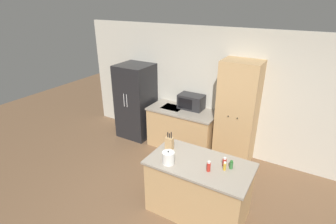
{
  "coord_description": "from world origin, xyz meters",
  "views": [
    {
      "loc": [
        1.41,
        -2.64,
        3.1
      ],
      "look_at": [
        -0.96,
        1.4,
        1.05
      ],
      "focal_mm": 28.0,
      "sensor_mm": 36.0,
      "label": 1
    }
  ],
  "objects_px": {
    "refrigerator": "(136,101)",
    "knife_block": "(169,143)",
    "kettle": "(168,158)",
    "pantry_cabinet": "(237,114)",
    "microwave": "(191,102)",
    "spice_bottle_green_herb": "(224,162)",
    "spice_bottle_amber_oil": "(225,166)",
    "spice_bottle_tall_dark": "(231,165)",
    "spice_bottle_short_red": "(209,166)"
  },
  "relations": [
    {
      "from": "refrigerator",
      "to": "knife_block",
      "type": "bearing_deg",
      "value": -40.11
    },
    {
      "from": "knife_block",
      "to": "kettle",
      "type": "relative_size",
      "value": 1.48
    },
    {
      "from": "pantry_cabinet",
      "to": "microwave",
      "type": "relative_size",
      "value": 3.89
    },
    {
      "from": "spice_bottle_green_herb",
      "to": "spice_bottle_amber_oil",
      "type": "bearing_deg",
      "value": -69.46
    },
    {
      "from": "microwave",
      "to": "kettle",
      "type": "relative_size",
      "value": 2.59
    },
    {
      "from": "refrigerator",
      "to": "spice_bottle_tall_dark",
      "type": "xyz_separation_m",
      "value": [
        2.78,
        -1.5,
        0.1
      ]
    },
    {
      "from": "spice_bottle_short_red",
      "to": "refrigerator",
      "type": "bearing_deg",
      "value": 145.83
    },
    {
      "from": "pantry_cabinet",
      "to": "spice_bottle_green_herb",
      "type": "height_order",
      "value": "pantry_cabinet"
    },
    {
      "from": "pantry_cabinet",
      "to": "spice_bottle_amber_oil",
      "type": "distance_m",
      "value": 1.71
    },
    {
      "from": "pantry_cabinet",
      "to": "spice_bottle_tall_dark",
      "type": "relative_size",
      "value": 16.5
    },
    {
      "from": "microwave",
      "to": "spice_bottle_short_red",
      "type": "bearing_deg",
      "value": -58.06
    },
    {
      "from": "knife_block",
      "to": "spice_bottle_green_herb",
      "type": "xyz_separation_m",
      "value": [
        0.9,
        0.01,
        -0.04
      ]
    },
    {
      "from": "spice_bottle_amber_oil",
      "to": "kettle",
      "type": "xyz_separation_m",
      "value": [
        -0.75,
        -0.25,
        0.03
      ]
    },
    {
      "from": "knife_block",
      "to": "spice_bottle_green_herb",
      "type": "distance_m",
      "value": 0.9
    },
    {
      "from": "refrigerator",
      "to": "spice_bottle_short_red",
      "type": "bearing_deg",
      "value": -34.17
    },
    {
      "from": "kettle",
      "to": "spice_bottle_short_red",
      "type": "bearing_deg",
      "value": 11.79
    },
    {
      "from": "refrigerator",
      "to": "kettle",
      "type": "height_order",
      "value": "refrigerator"
    },
    {
      "from": "pantry_cabinet",
      "to": "spice_bottle_short_red",
      "type": "relative_size",
      "value": 13.36
    },
    {
      "from": "microwave",
      "to": "spice_bottle_green_herb",
      "type": "xyz_separation_m",
      "value": [
        1.33,
        -1.66,
        -0.09
      ]
    },
    {
      "from": "spice_bottle_tall_dark",
      "to": "spice_bottle_amber_oil",
      "type": "relative_size",
      "value": 0.96
    },
    {
      "from": "spice_bottle_tall_dark",
      "to": "spice_bottle_green_herb",
      "type": "distance_m",
      "value": 0.11
    },
    {
      "from": "pantry_cabinet",
      "to": "spice_bottle_green_herb",
      "type": "relative_size",
      "value": 15.8
    },
    {
      "from": "pantry_cabinet",
      "to": "knife_block",
      "type": "xyz_separation_m",
      "value": [
        -0.6,
        -1.58,
        -0.03
      ]
    },
    {
      "from": "microwave",
      "to": "knife_block",
      "type": "bearing_deg",
      "value": -75.64
    },
    {
      "from": "pantry_cabinet",
      "to": "spice_bottle_amber_oil",
      "type": "relative_size",
      "value": 15.88
    },
    {
      "from": "knife_block",
      "to": "spice_bottle_green_herb",
      "type": "bearing_deg",
      "value": 0.69
    },
    {
      "from": "knife_block",
      "to": "kettle",
      "type": "distance_m",
      "value": 0.39
    },
    {
      "from": "spice_bottle_green_herb",
      "to": "kettle",
      "type": "relative_size",
      "value": 0.64
    },
    {
      "from": "refrigerator",
      "to": "spice_bottle_short_red",
      "type": "relative_size",
      "value": 11.15
    },
    {
      "from": "pantry_cabinet",
      "to": "kettle",
      "type": "height_order",
      "value": "pantry_cabinet"
    },
    {
      "from": "pantry_cabinet",
      "to": "spice_bottle_tall_dark",
      "type": "height_order",
      "value": "pantry_cabinet"
    },
    {
      "from": "refrigerator",
      "to": "spice_bottle_tall_dark",
      "type": "relative_size",
      "value": 13.78
    },
    {
      "from": "pantry_cabinet",
      "to": "knife_block",
      "type": "distance_m",
      "value": 1.69
    },
    {
      "from": "pantry_cabinet",
      "to": "kettle",
      "type": "bearing_deg",
      "value": -102.2
    },
    {
      "from": "spice_bottle_amber_oil",
      "to": "microwave",
      "type": "bearing_deg",
      "value": 127.74
    },
    {
      "from": "spice_bottle_amber_oil",
      "to": "spice_bottle_green_herb",
      "type": "bearing_deg",
      "value": 110.54
    },
    {
      "from": "spice_bottle_amber_oil",
      "to": "kettle",
      "type": "relative_size",
      "value": 0.64
    },
    {
      "from": "knife_block",
      "to": "refrigerator",
      "type": "bearing_deg",
      "value": 139.89
    },
    {
      "from": "spice_bottle_short_red",
      "to": "kettle",
      "type": "distance_m",
      "value": 0.58
    },
    {
      "from": "microwave",
      "to": "spice_bottle_tall_dark",
      "type": "bearing_deg",
      "value": -49.6
    },
    {
      "from": "pantry_cabinet",
      "to": "spice_bottle_amber_oil",
      "type": "height_order",
      "value": "pantry_cabinet"
    },
    {
      "from": "pantry_cabinet",
      "to": "kettle",
      "type": "distance_m",
      "value": 1.97
    },
    {
      "from": "spice_bottle_short_red",
      "to": "spice_bottle_amber_oil",
      "type": "distance_m",
      "value": 0.23
    },
    {
      "from": "refrigerator",
      "to": "pantry_cabinet",
      "type": "height_order",
      "value": "pantry_cabinet"
    },
    {
      "from": "spice_bottle_amber_oil",
      "to": "refrigerator",
      "type": "bearing_deg",
      "value": 149.7
    },
    {
      "from": "knife_block",
      "to": "spice_bottle_green_herb",
      "type": "height_order",
      "value": "knife_block"
    },
    {
      "from": "microwave",
      "to": "spice_bottle_short_red",
      "type": "xyz_separation_m",
      "value": [
        1.18,
        -1.89,
        -0.08
      ]
    },
    {
      "from": "knife_block",
      "to": "spice_bottle_tall_dark",
      "type": "xyz_separation_m",
      "value": [
        1.0,
        -0.01,
        -0.05
      ]
    },
    {
      "from": "spice_bottle_amber_oil",
      "to": "kettle",
      "type": "distance_m",
      "value": 0.79
    },
    {
      "from": "pantry_cabinet",
      "to": "spice_bottle_tall_dark",
      "type": "distance_m",
      "value": 1.64
    }
  ]
}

